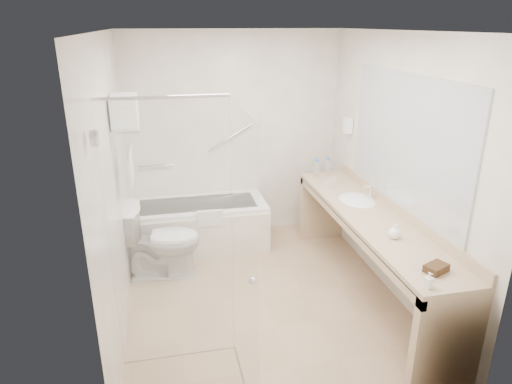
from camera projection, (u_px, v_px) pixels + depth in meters
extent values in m
plane|color=tan|center=(262.00, 296.00, 4.55)|extent=(3.20, 3.20, 0.00)
cube|color=silver|center=(264.00, 31.00, 3.68)|extent=(2.60, 3.20, 0.10)
cube|color=silver|center=(233.00, 137.00, 5.58)|extent=(2.60, 0.10, 2.50)
cube|color=silver|center=(325.00, 263.00, 2.65)|extent=(2.60, 0.10, 2.50)
cube|color=silver|center=(114.00, 188.00, 3.86)|extent=(0.10, 3.20, 2.50)
cube|color=silver|center=(395.00, 168.00, 4.37)|extent=(0.10, 3.20, 2.50)
cube|color=white|center=(199.00, 224.00, 5.50)|extent=(1.60, 0.70, 0.55)
cube|color=silver|center=(202.00, 239.00, 5.18)|extent=(1.60, 0.02, 0.50)
cube|color=silver|center=(210.00, 218.00, 5.12)|extent=(0.28, 0.06, 0.18)
cylinder|color=silver|center=(156.00, 166.00, 5.46)|extent=(0.40, 0.03, 0.03)
cylinder|color=silver|center=(230.00, 138.00, 5.53)|extent=(0.53, 0.03, 0.33)
cube|color=silver|center=(173.00, 240.00, 3.38)|extent=(0.90, 0.01, 2.10)
cube|color=silver|center=(244.00, 263.00, 3.05)|extent=(0.02, 0.90, 2.10)
cylinder|color=silver|center=(162.00, 97.00, 3.01)|extent=(0.90, 0.02, 0.02)
sphere|color=silver|center=(253.00, 281.00, 2.94)|extent=(0.05, 0.05, 0.05)
cylinder|color=silver|center=(94.00, 138.00, 2.57)|extent=(0.04, 0.10, 0.10)
cube|color=silver|center=(126.00, 126.00, 4.05)|extent=(0.24, 0.55, 0.02)
cylinder|color=silver|center=(129.00, 150.00, 4.12)|extent=(0.02, 0.55, 0.02)
cube|color=silver|center=(130.00, 167.00, 4.18)|extent=(0.03, 0.42, 0.32)
cube|color=silver|center=(126.00, 120.00, 4.03)|extent=(0.22, 0.40, 0.08)
cube|color=silver|center=(125.00, 110.00, 4.00)|extent=(0.22, 0.40, 0.08)
cube|color=silver|center=(124.00, 100.00, 3.97)|extent=(0.22, 0.40, 0.08)
cube|color=tan|center=(371.00, 217.00, 4.33)|extent=(0.55, 2.70, 0.05)
cube|color=tan|center=(397.00, 208.00, 4.36)|extent=(0.03, 2.70, 0.10)
cube|color=tan|center=(346.00, 225.00, 4.30)|extent=(0.04, 2.70, 0.08)
cube|color=tan|center=(447.00, 343.00, 3.28)|extent=(0.55, 0.08, 0.80)
cube|color=tan|center=(322.00, 207.00, 5.68)|extent=(0.55, 0.08, 0.80)
ellipsoid|color=white|center=(357.00, 202.00, 4.70)|extent=(0.40, 0.52, 0.14)
cylinder|color=silver|center=(371.00, 191.00, 4.70)|extent=(0.03, 0.03, 0.14)
cube|color=#ACB2B8|center=(405.00, 142.00, 4.13)|extent=(0.02, 2.00, 1.20)
cube|color=white|center=(348.00, 125.00, 5.26)|extent=(0.08, 0.10, 0.18)
imported|color=white|center=(161.00, 241.00, 4.81)|extent=(0.86, 0.53, 0.80)
cube|color=#422817|center=(436.00, 268.00, 3.33)|extent=(0.20, 0.17, 0.06)
imported|color=white|center=(428.00, 284.00, 3.13)|extent=(0.09, 0.13, 0.05)
imported|color=white|center=(394.00, 233.00, 3.84)|extent=(0.14, 0.15, 0.10)
cylinder|color=silver|center=(316.00, 168.00, 5.41)|extent=(0.07, 0.07, 0.19)
cylinder|color=blue|center=(317.00, 159.00, 5.37)|extent=(0.03, 0.03, 0.03)
cylinder|color=silver|center=(328.00, 167.00, 5.44)|extent=(0.06, 0.06, 0.18)
cylinder|color=blue|center=(328.00, 159.00, 5.41)|extent=(0.03, 0.03, 0.03)
cylinder|color=silver|center=(317.00, 170.00, 5.34)|extent=(0.07, 0.07, 0.19)
cylinder|color=blue|center=(317.00, 160.00, 5.30)|extent=(0.04, 0.04, 0.03)
cylinder|color=silver|center=(327.00, 185.00, 4.98)|extent=(0.09, 0.09, 0.10)
cylinder|color=silver|center=(333.00, 182.00, 5.06)|extent=(0.08, 0.08, 0.10)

